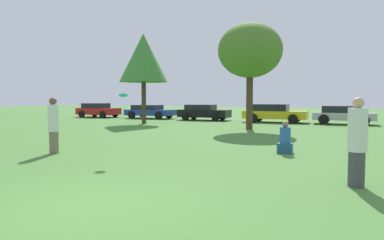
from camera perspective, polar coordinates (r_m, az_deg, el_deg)
ground_plane at (r=6.23m, az=-17.51°, el=-13.41°), size 120.00×120.00×0.00m
person_thrower at (r=12.21m, az=-21.48°, el=-0.78°), size 0.34×0.34×1.81m
person_catcher at (r=7.86m, az=25.15°, el=-3.27°), size 0.38×0.38×1.82m
frisbee at (r=10.54m, az=-11.06°, el=3.95°), size 0.27×0.26×0.14m
bystander_sitting at (r=11.89m, az=14.82°, el=-3.17°), size 0.46×0.38×1.05m
tree_0 at (r=24.74m, az=-7.86°, el=9.89°), size 3.30×3.30×6.19m
tree_1 at (r=20.59m, az=9.36°, el=10.97°), size 3.64×3.64×6.03m
parked_car_red at (r=33.63m, az=-14.98°, el=1.58°), size 3.84×2.01×1.29m
parked_car_blue at (r=30.84m, az=-6.87°, el=1.43°), size 4.28×2.06×1.17m
parked_car_black at (r=28.23m, az=1.84°, el=1.30°), size 4.08×1.84×1.25m
parked_car_yellow at (r=26.45m, az=13.08°, el=1.13°), size 4.51×2.05×1.33m
parked_car_silver at (r=26.00m, az=23.16°, el=0.82°), size 3.93×1.90×1.24m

